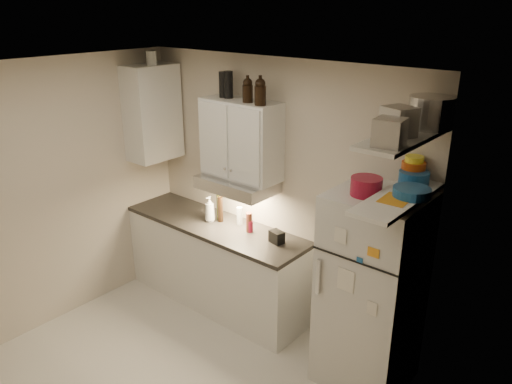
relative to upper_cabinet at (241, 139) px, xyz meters
The scene contains 36 objects.
floor 2.29m from the upper_cabinet, 77.33° to the right, with size 3.20×3.00×0.02m, color silver.
ceiling 1.58m from the upper_cabinet, 77.33° to the right, with size 3.20×3.00×0.02m, color white.
back_wall 0.63m from the upper_cabinet, 30.26° to the left, with size 3.20×0.02×2.60m, color beige.
left_wall 1.94m from the upper_cabinet, 134.46° to the right, with size 0.02×3.00×2.60m, color beige.
right_wall 2.39m from the upper_cabinet, 34.95° to the right, with size 0.02×3.00×2.60m, color beige.
base_cabinet 1.41m from the upper_cabinet, 151.63° to the right, with size 2.10×0.60×0.88m, color white.
countertop 0.97m from the upper_cabinet, 151.63° to the right, with size 2.10×0.62×0.04m, color #292623.
upper_cabinet is the anchor object (origin of this frame).
side_cabinet 1.15m from the upper_cabinet, behind, with size 0.33×0.55×1.00m, color white.
range_hood 0.44m from the upper_cabinet, 90.00° to the right, with size 0.76×0.46×0.12m, color silver.
fridge 1.84m from the upper_cabinet, ahead, with size 0.70×0.68×1.70m, color silver.
shelf_hi 1.82m from the upper_cabinet, 10.05° to the right, with size 0.30×0.95×0.03m, color white.
shelf_lo 1.78m from the upper_cabinet, 10.05° to the right, with size 0.30×0.95×0.03m, color white.
knife_strip 1.13m from the upper_cabinet, ahead, with size 0.42×0.02×0.03m, color black.
dutch_oven 1.49m from the upper_cabinet, ahead, with size 0.24×0.24×0.14m, color maroon.
book_stack 1.81m from the upper_cabinet, 12.31° to the right, with size 0.19×0.23×0.08m, color orange.
spice_jar 1.57m from the upper_cabinet, ahead, with size 0.05×0.05×0.09m, color silver.
stock_pot 1.86m from the upper_cabinet, ahead, with size 0.31×0.31×0.22m, color silver.
tin_a 1.83m from the upper_cabinet, 12.03° to the right, with size 0.20×0.18×0.20m, color #AAAAAD.
tin_b 1.96m from the upper_cabinet, 19.57° to the right, with size 0.18×0.18×0.18m, color #AAAAAD.
bowl_teal 1.71m from the upper_cabinet, ahead, with size 0.23×0.23×0.09m, color #19528E.
bowl_orange 1.68m from the upper_cabinet, ahead, with size 0.18×0.18×0.05m, color #B84711.
bowl_yellow 1.69m from the upper_cabinet, ahead, with size 0.14×0.14×0.05m, color yellow.
plates 1.84m from the upper_cabinet, ahead, with size 0.26×0.26×0.07m, color #19528E.
growler_a 0.50m from the upper_cabinet, 19.26° to the right, with size 0.09×0.09×0.22m, color black, non-canonical shape.
growler_b 0.58m from the upper_cabinet, 14.17° to the right, with size 0.10×0.10×0.24m, color black, non-canonical shape.
thermos_a 0.52m from the upper_cabinet, behind, with size 0.09×0.09×0.25m, color black.
thermos_b 0.54m from the upper_cabinet, behind, with size 0.08×0.08×0.24m, color black.
side_jar 1.28m from the upper_cabinet, behind, with size 0.11×0.11×0.14m, color silver.
soap_bottle 0.83m from the upper_cabinet, 159.32° to the right, with size 0.12×0.12×0.30m, color white.
pepper_mill 0.82m from the upper_cabinet, 21.72° to the right, with size 0.06×0.06×0.20m, color #59291A.
oil_bottle 0.82m from the upper_cabinet, behind, with size 0.06×0.06×0.29m, color #4F5916.
vinegar_bottle 0.81m from the upper_cabinet, 165.86° to the right, with size 0.06×0.06×0.27m, color black.
clear_bottle 0.82m from the upper_cabinet, 157.99° to the left, with size 0.06×0.06×0.18m, color silver.
red_jar 0.86m from the upper_cabinet, 19.71° to the right, with size 0.06×0.06×0.12m, color maroon.
caddy 0.99m from the upper_cabinet, ahead, with size 0.14×0.10×0.12m, color black.
Camera 1 is at (2.77, -2.11, 3.05)m, focal length 35.00 mm.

